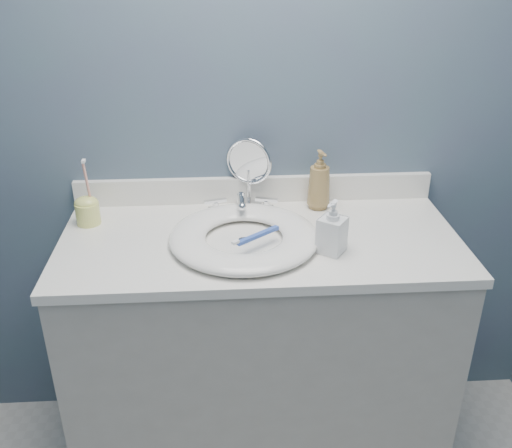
{
  "coord_description": "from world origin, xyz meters",
  "views": [
    {
      "loc": [
        -0.11,
        -0.56,
        1.7
      ],
      "look_at": [
        -0.01,
        0.94,
        0.94
      ],
      "focal_mm": 40.0,
      "sensor_mm": 36.0,
      "label": 1
    }
  ],
  "objects": [
    {
      "name": "soap_bottle_clear",
      "position": [
        0.2,
        0.87,
        0.96
      ],
      "size": [
        0.1,
        0.1,
        0.16
      ],
      "primitive_type": "imported",
      "rotation": [
        0.0,
        0.0,
        -0.61
      ],
      "color": "silver",
      "rests_on": "countertop"
    },
    {
      "name": "countertop",
      "position": [
        0.0,
        0.97,
        0.86
      ],
      "size": [
        1.22,
        0.57,
        0.03
      ],
      "primitive_type": "cube",
      "color": "white",
      "rests_on": "vanity_cabinet"
    },
    {
      "name": "vanity_cabinet",
      "position": [
        0.0,
        0.97,
        0.42
      ],
      "size": [
        1.2,
        0.55,
        0.85
      ],
      "primitive_type": "cube",
      "color": "#B7B2A8",
      "rests_on": "ground"
    },
    {
      "name": "basin",
      "position": [
        -0.05,
        0.94,
        0.9
      ],
      "size": [
        0.45,
        0.45,
        0.04
      ],
      "primitive_type": null,
      "color": "white",
      "rests_on": "countertop"
    },
    {
      "name": "backsplash",
      "position": [
        0.0,
        1.24,
        0.93
      ],
      "size": [
        1.22,
        0.02,
        0.09
      ],
      "primitive_type": "cube",
      "color": "white",
      "rests_on": "countertop"
    },
    {
      "name": "toothbrush_holder",
      "position": [
        -0.54,
        1.1,
        0.93
      ],
      "size": [
        0.08,
        0.08,
        0.22
      ],
      "rotation": [
        0.0,
        0.0,
        -0.35
      ],
      "color": "#E4E874",
      "rests_on": "countertop"
    },
    {
      "name": "makeup_mirror",
      "position": [
        -0.02,
        1.21,
        1.01
      ],
      "size": [
        0.15,
        0.09,
        0.24
      ],
      "rotation": [
        0.0,
        0.0,
        -0.43
      ],
      "color": "silver",
      "rests_on": "countertop"
    },
    {
      "name": "toothbrush_lying",
      "position": [
        -0.02,
        0.9,
        0.92
      ],
      "size": [
        0.15,
        0.12,
        0.02
      ],
      "rotation": [
        0.0,
        0.0,
        0.66
      ],
      "color": "#3456BB",
      "rests_on": "basin"
    },
    {
      "name": "back_wall",
      "position": [
        0.0,
        1.25,
        1.2
      ],
      "size": [
        2.2,
        0.02,
        2.4
      ],
      "primitive_type": "cube",
      "color": "slate",
      "rests_on": "ground"
    },
    {
      "name": "faucet",
      "position": [
        -0.05,
        1.14,
        0.91
      ],
      "size": [
        0.25,
        0.13,
        0.07
      ],
      "color": "silver",
      "rests_on": "countertop"
    },
    {
      "name": "drain",
      "position": [
        -0.05,
        0.94,
        0.88
      ],
      "size": [
        0.04,
        0.04,
        0.01
      ],
      "primitive_type": "cylinder",
      "color": "silver",
      "rests_on": "countertop"
    },
    {
      "name": "soap_bottle_amber",
      "position": [
        0.21,
        1.18,
        0.98
      ],
      "size": [
        0.09,
        0.09,
        0.2
      ],
      "primitive_type": "imported",
      "rotation": [
        0.0,
        0.0,
        0.25
      ],
      "color": "olive",
      "rests_on": "countertop"
    }
  ]
}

